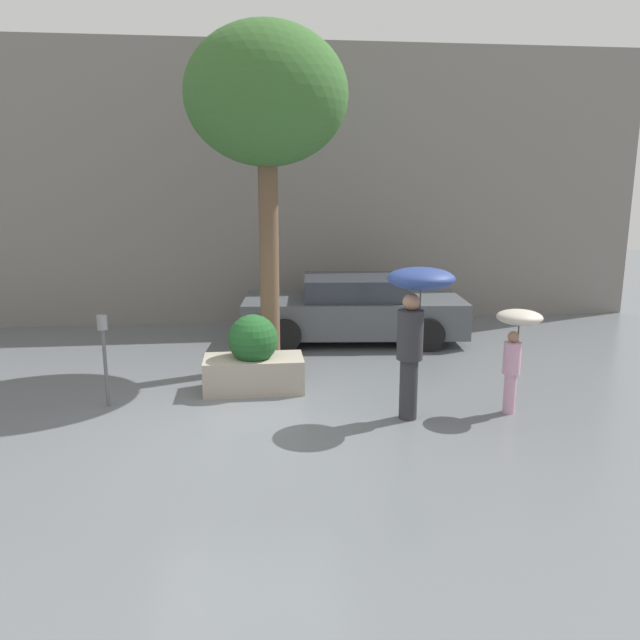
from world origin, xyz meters
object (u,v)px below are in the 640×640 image
street_tree (266,99)px  person_adult (417,307)px  parking_meter (104,342)px  parked_car_near (353,310)px  planter_box (253,359)px  person_child (516,336)px

street_tree → person_adult: bearing=-54.3°
street_tree → parking_meter: street_tree is taller
parked_car_near → street_tree: 4.47m
street_tree → planter_box: bearing=-104.3°
person_child → parking_meter: 5.63m
person_adult → person_child: (1.40, 0.04, -0.44)m
person_child → parked_car_near: size_ratio=0.32×
street_tree → parked_car_near: bearing=45.6°
planter_box → parking_meter: 2.15m
person_child → parked_car_near: (-1.50, 4.22, -0.47)m
person_child → planter_box: bearing=128.9°
street_tree → person_child: bearing=-37.7°
parked_car_near → parking_meter: 5.29m
person_adult → planter_box: bearing=120.7°
person_child → parked_car_near: 4.51m
parking_meter → person_adult: bearing=-12.1°
planter_box → parking_meter: size_ratio=1.14×
parked_car_near → street_tree: size_ratio=0.81×
parked_car_near → street_tree: street_tree is taller
planter_box → street_tree: street_tree is taller
person_adult → parking_meter: 4.30m
person_adult → street_tree: bearing=99.0°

